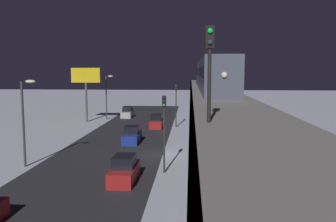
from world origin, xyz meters
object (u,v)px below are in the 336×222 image
(sedan_silver, at_px, (128,113))
(traffic_light_mid, at_px, (176,99))
(rail_signal, at_px, (210,57))
(subway_train, at_px, (210,74))
(traffic_light_near, at_px, (164,123))
(commercial_billboard, at_px, (86,81))
(sedan_red, at_px, (124,171))
(sedan_blue, at_px, (132,136))
(sedan_red_2, at_px, (157,122))

(sedan_silver, relative_size, traffic_light_mid, 0.70)
(rail_signal, bearing_deg, subway_train, -93.26)
(traffic_light_near, bearing_deg, traffic_light_mid, -90.00)
(traffic_light_near, distance_m, commercial_billboard, 32.13)
(sedan_red, bearing_deg, sedan_blue, 97.21)
(sedan_silver, relative_size, commercial_billboard, 0.50)
(rail_signal, bearing_deg, commercial_billboard, -66.62)
(rail_signal, bearing_deg, sedan_blue, -73.24)
(rail_signal, relative_size, sedan_red, 0.88)
(sedan_red, distance_m, sedan_red_2, 25.39)
(sedan_blue, bearing_deg, rail_signal, -73.24)
(rail_signal, xyz_separation_m, sedan_red, (5.81, -11.03, -8.16))
(sedan_red_2, bearing_deg, commercial_billboard, 157.08)
(subway_train, height_order, sedan_red, subway_train)
(sedan_red, height_order, sedan_silver, same)
(rail_signal, xyz_separation_m, commercial_billboard, (17.97, -41.56, -2.13))
(sedan_blue, distance_m, sedan_red_2, 11.31)
(subway_train, relative_size, sedan_red, 8.12)
(commercial_billboard, bearing_deg, sedan_red, 111.72)
(rail_signal, bearing_deg, sedan_silver, -75.62)
(rail_signal, relative_size, sedan_silver, 0.90)
(traffic_light_mid, distance_m, commercial_billboard, 16.04)
(rail_signal, relative_size, commercial_billboard, 0.45)
(rail_signal, xyz_separation_m, sedan_red_2, (5.81, -36.42, -8.16))
(sedan_red, bearing_deg, rail_signal, -62.24)
(sedan_red_2, relative_size, traffic_light_mid, 0.67)
(sedan_blue, bearing_deg, commercial_billboard, 122.43)
(commercial_billboard, bearing_deg, sedan_silver, -133.57)
(rail_signal, distance_m, sedan_red, 14.90)
(subway_train, bearing_deg, commercial_billboard, -31.82)
(sedan_red, xyz_separation_m, sedan_silver, (6.40, -36.58, 0.00))
(sedan_silver, height_order, traffic_light_near, traffic_light_near)
(rail_signal, height_order, sedan_silver, rail_signal)
(subway_train, xyz_separation_m, sedan_red_2, (7.48, -7.05, -7.21))
(sedan_blue, bearing_deg, sedan_red, -82.79)
(sedan_red, xyz_separation_m, sedan_red_2, (0.00, -25.39, 0.00))
(sedan_silver, xyz_separation_m, traffic_light_mid, (-9.30, 10.90, 3.40))
(subway_train, distance_m, traffic_light_mid, 9.45)
(sedan_red_2, bearing_deg, traffic_light_mid, 5.72)
(sedan_red_2, bearing_deg, traffic_light_near, -82.85)
(sedan_blue, relative_size, sedan_red, 0.94)
(rail_signal, distance_m, sedan_red_2, 37.77)
(traffic_light_mid, bearing_deg, sedan_blue, 67.69)
(sedan_blue, distance_m, sedan_red, 14.34)
(subway_train, xyz_separation_m, sedan_red, (7.48, 18.34, -7.21))
(sedan_red_2, height_order, traffic_light_mid, traffic_light_mid)
(sedan_silver, distance_m, traffic_light_near, 35.71)
(sedan_blue, xyz_separation_m, sedan_red, (-1.80, 14.23, 0.01))
(subway_train, bearing_deg, sedan_red, 67.81)
(traffic_light_mid, relative_size, commercial_billboard, 0.72)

